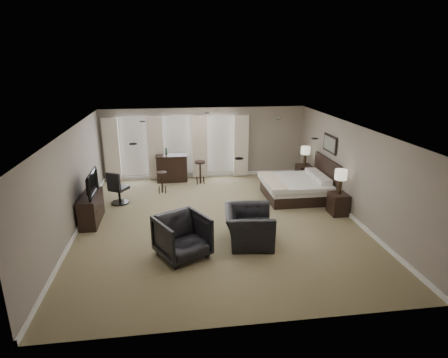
{
  "coord_description": "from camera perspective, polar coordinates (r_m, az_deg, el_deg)",
  "views": [
    {
      "loc": [
        -1.16,
        -9.41,
        4.29
      ],
      "look_at": [
        0.2,
        0.4,
        1.1
      ],
      "focal_mm": 30.0,
      "sensor_mm": 36.0,
      "label": 1
    }
  ],
  "objects": [
    {
      "name": "bed",
      "position": [
        12.11,
        10.49,
        0.01
      ],
      "size": [
        2.02,
        1.92,
        1.28
      ],
      "primitive_type": "cube",
      "color": "silver",
      "rests_on": "ground"
    },
    {
      "name": "dresser",
      "position": [
        10.85,
        -19.57,
        -4.26
      ],
      "size": [
        0.44,
        1.37,
        0.79
      ],
      "primitive_type": "cube",
      "color": "black",
      "rests_on": "ground"
    },
    {
      "name": "bar_stool_right",
      "position": [
        13.42,
        -3.64,
        1.02
      ],
      "size": [
        0.51,
        0.51,
        0.82
      ],
      "primitive_type": "cube",
      "rotation": [
        0.0,
        0.0,
        -0.41
      ],
      "color": "black",
      "rests_on": "ground"
    },
    {
      "name": "lamp_far",
      "position": [
        13.61,
        12.27,
        3.44
      ],
      "size": [
        0.33,
        0.33,
        0.68
      ],
      "primitive_type": "cube",
      "color": "beige",
      "rests_on": "nightstand_far"
    },
    {
      "name": "wall_art",
      "position": [
        12.22,
        15.8,
        5.19
      ],
      "size": [
        0.04,
        0.96,
        0.56
      ],
      "primitive_type": "cube",
      "color": "slate",
      "rests_on": "room"
    },
    {
      "name": "tv",
      "position": [
        10.69,
        -19.83,
        -1.91
      ],
      "size": [
        0.65,
        1.13,
        0.15
      ],
      "primitive_type": "imported",
      "rotation": [
        0.0,
        0.0,
        1.57
      ],
      "color": "black",
      "rests_on": "dresser"
    },
    {
      "name": "room",
      "position": [
        9.94,
        -0.83,
        0.35
      ],
      "size": [
        7.6,
        8.6,
        2.64
      ],
      "color": "#7A6E4D",
      "rests_on": "ground"
    },
    {
      "name": "desk_chair",
      "position": [
        11.92,
        -15.74,
        -1.26
      ],
      "size": [
        0.73,
        0.73,
        1.04
      ],
      "primitive_type": "cube",
      "rotation": [
        0.0,
        0.0,
        2.61
      ],
      "color": "black",
      "rests_on": "ground"
    },
    {
      "name": "nightstand_near",
      "position": [
        11.27,
        16.99,
        -3.63
      ],
      "size": [
        0.47,
        0.57,
        0.62
      ],
      "primitive_type": "cube",
      "color": "black",
      "rests_on": "ground"
    },
    {
      "name": "nightstand_far",
      "position": [
        13.79,
        12.08,
        0.75
      ],
      "size": [
        0.49,
        0.6,
        0.65
      ],
      "primitive_type": "cube",
      "color": "black",
      "rests_on": "ground"
    },
    {
      "name": "window_bay",
      "position": [
        13.86,
        -7.06,
        4.86
      ],
      "size": [
        5.25,
        0.2,
        2.3
      ],
      "color": "silver",
      "rests_on": "room"
    },
    {
      "name": "lamp_near",
      "position": [
        11.05,
        17.3,
        -0.41
      ],
      "size": [
        0.34,
        0.34,
        0.71
      ],
      "primitive_type": "cube",
      "color": "beige",
      "rests_on": "nightstand_near"
    },
    {
      "name": "bar_stool_left",
      "position": [
        12.63,
        -9.43,
        -0.51
      ],
      "size": [
        0.41,
        0.41,
        0.72
      ],
      "primitive_type": "cube",
      "rotation": [
        0.0,
        0.0,
        -0.22
      ],
      "color": "black",
      "rests_on": "ground"
    },
    {
      "name": "armchair_near",
      "position": [
        9.08,
        3.78,
        -6.37
      ],
      "size": [
        1.0,
        1.4,
        1.14
      ],
      "primitive_type": "imported",
      "rotation": [
        0.0,
        0.0,
        1.45
      ],
      "color": "black",
      "rests_on": "ground"
    },
    {
      "name": "bar_counter",
      "position": [
        13.77,
        -7.94,
        1.69
      ],
      "size": [
        1.13,
        0.59,
        0.99
      ],
      "primitive_type": "cube",
      "color": "black",
      "rests_on": "ground"
    },
    {
      "name": "armchair_far",
      "position": [
        8.51,
        -6.38,
        -8.44
      ],
      "size": [
        1.37,
        1.35,
        1.07
      ],
      "primitive_type": "imported",
      "rotation": [
        0.0,
        0.0,
        0.49
      ],
      "color": "black",
      "rests_on": "ground"
    }
  ]
}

